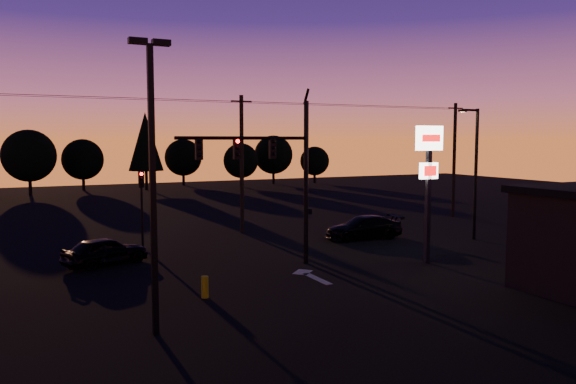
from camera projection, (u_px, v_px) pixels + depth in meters
The scene contains 20 objects.
ground at pixel (318, 285), 23.62m from camera, with size 120.00×120.00×0.00m, color black.
lane_arrow at pixel (310, 275), 25.33m from camera, with size 1.20×3.10×0.01m.
traffic_signal_mast at pixel (276, 165), 26.70m from camera, with size 6.79×0.52×8.58m.
secondary_signal at pixel (142, 198), 31.48m from camera, with size 0.30×0.31×4.35m.
parking_lot_light at pixel (152, 167), 17.20m from camera, with size 1.25×0.30×9.14m.
pylon_sign at pixel (429, 164), 27.55m from camera, with size 1.50×0.28×6.80m.
streetlight at pixel (475, 168), 34.18m from camera, with size 1.55×0.35×8.00m.
utility_pole_1 at pixel (242, 163), 36.61m from camera, with size 1.40×0.26×9.00m.
utility_pole_2 at pixel (454, 159), 44.42m from camera, with size 1.40×0.26×9.00m.
power_wires at pixel (241, 102), 36.25m from camera, with size 36.00×1.22×0.07m.
bollard at pixel (205, 287), 21.75m from camera, with size 0.28×0.28×0.85m, color #B6B90B.
tree_2 at pixel (29, 156), 61.90m from camera, with size 5.77×5.78×7.26m.
tree_3 at pixel (83, 159), 68.15m from camera, with size 4.95×4.95×6.22m.
tree_4 at pixel (146, 141), 68.29m from camera, with size 4.18×4.18×9.50m.
tree_5 at pixel (183, 158), 75.58m from camera, with size 4.95×4.95×6.22m.
tree_6 at pixel (241, 161), 72.83m from camera, with size 4.54×4.54×5.71m.
tree_7 at pixel (273, 155), 78.07m from camera, with size 5.36×5.36×6.74m.
tree_8 at pixel (315, 161), 79.86m from camera, with size 4.12×4.12×5.19m.
car_left at pixel (105, 251), 27.41m from camera, with size 1.66×4.12×1.40m, color black.
car_right at pixel (364, 227), 34.73m from camera, with size 1.99×4.89×1.42m, color black.
Camera 1 is at (-11.24, -20.29, 6.11)m, focal length 35.00 mm.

